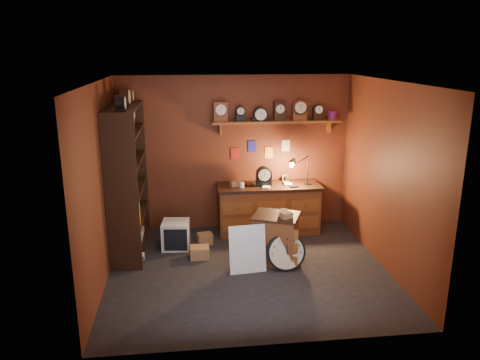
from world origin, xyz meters
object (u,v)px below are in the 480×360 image
shelving_unit (125,174)px  low_cabinet (276,236)px  workbench (268,206)px  big_round_clock (286,252)px

shelving_unit → low_cabinet: shelving_unit is taller
low_cabinet → workbench: bearing=107.8°
shelving_unit → workbench: shelving_unit is taller
low_cabinet → big_round_clock: 0.33m
workbench → low_cabinet: workbench is taller
shelving_unit → low_cabinet: size_ratio=3.07×
low_cabinet → shelving_unit: bearing=-175.4°
workbench → low_cabinet: 1.24m
workbench → low_cabinet: (-0.11, -1.24, -0.07)m
workbench → big_round_clock: bearing=-90.3°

